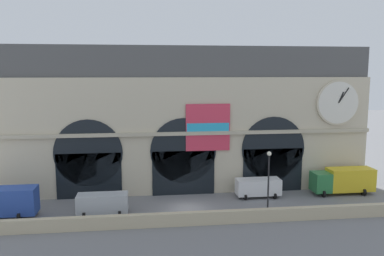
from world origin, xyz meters
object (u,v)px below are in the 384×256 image
at_px(van_midwest, 103,203).
at_px(box_truck_east, 343,180).
at_px(street_lamp_quayside, 269,176).
at_px(van_mideast, 258,187).

xyz_separation_m(van_midwest, box_truck_east, (28.31, 3.59, 0.45)).
relative_size(van_midwest, street_lamp_quayside, 0.75).
distance_m(van_midwest, box_truck_east, 28.54).
relative_size(van_midwest, box_truck_east, 0.69).
xyz_separation_m(van_mideast, street_lamp_quayside, (-1.00, -6.70, 3.17)).
relative_size(van_midwest, van_mideast, 1.00).
bearing_deg(box_truck_east, van_midwest, -172.78).
bearing_deg(street_lamp_quayside, van_midwest, 169.48).
distance_m(van_midwest, street_lamp_quayside, 17.26).
bearing_deg(van_midwest, street_lamp_quayside, -10.52).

